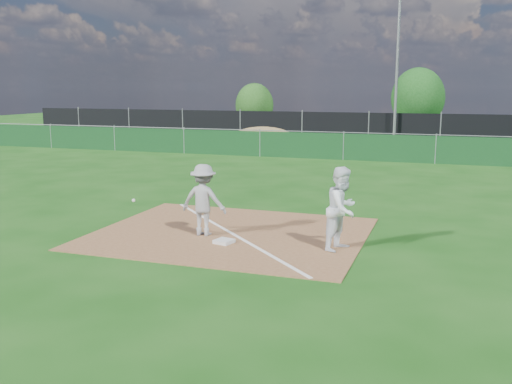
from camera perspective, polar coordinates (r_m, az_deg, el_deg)
ground at (r=21.45m, az=6.28°, el=1.61°), size 90.00×90.00×0.00m
infield_dirt at (r=12.99m, az=-2.56°, el=-4.14°), size 6.00×5.00×0.02m
foul_line at (r=12.99m, az=-2.57°, el=-4.07°), size 5.01×5.01×0.01m
green_fence at (r=26.24m, az=8.74°, el=4.49°), size 44.00×0.05×1.20m
dirt_mound at (r=30.85m, az=0.71°, el=5.47°), size 3.38×2.60×1.17m
black_fence at (r=34.09m, az=11.19°, el=6.28°), size 46.00×0.04×1.80m
parking_lot at (r=39.10m, az=12.16°, el=5.44°), size 46.00×9.00×0.01m
light_pole at (r=33.54m, az=13.90°, el=11.41°), size 0.16×0.16×8.00m
first_base at (r=12.15m, az=-3.22°, el=-4.95°), size 0.43×0.43×0.07m
play_at_first at (r=12.68m, az=-5.27°, el=-0.79°), size 2.26×0.61×1.59m
runner at (r=11.66m, az=8.64°, el=-1.66°), size 0.89×1.00×1.72m
car_left at (r=38.90m, az=6.00°, el=6.82°), size 5.18×3.13×1.65m
car_mid at (r=39.41m, az=10.35°, el=6.64°), size 4.70×2.30×1.48m
car_right at (r=38.81m, az=19.32°, el=5.94°), size 4.28×2.21×1.19m
tree_left at (r=45.71m, az=-0.16°, el=8.67°), size 3.01×3.01×3.57m
tree_mid at (r=45.55m, az=15.88°, el=9.03°), size 3.99×3.99×4.73m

